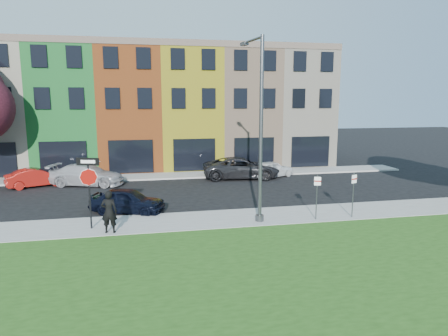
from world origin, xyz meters
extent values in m
plane|color=black|center=(0.00, 0.00, 0.00)|extent=(120.00, 120.00, 0.00)
cube|color=gray|center=(2.00, 3.00, 0.06)|extent=(40.00, 3.00, 0.12)
cube|color=gray|center=(-3.00, 15.00, 0.06)|extent=(40.00, 2.40, 0.12)
cube|color=beige|center=(-15.00, 21.20, 5.00)|extent=(5.00, 10.00, 10.00)
cube|color=green|center=(-10.00, 21.20, 5.00)|extent=(5.00, 10.00, 10.00)
cube|color=#A94C1C|center=(-5.00, 21.20, 5.00)|extent=(5.00, 10.00, 10.00)
cube|color=gold|center=(0.00, 21.20, 5.00)|extent=(5.00, 10.00, 10.00)
cube|color=tan|center=(5.00, 21.20, 5.00)|extent=(5.00, 10.00, 10.00)
cube|color=#B8AF9C|center=(10.00, 21.20, 5.00)|extent=(5.00, 10.00, 10.00)
cube|color=black|center=(-2.50, 16.14, 1.50)|extent=(30.00, 0.12, 2.60)
cylinder|color=black|center=(-6.46, 2.67, 1.71)|extent=(0.08, 0.08, 3.18)
cylinder|color=white|center=(-6.46, 2.65, 2.51)|extent=(0.76, 0.26, 0.79)
cylinder|color=maroon|center=(-6.46, 2.63, 2.51)|extent=(0.72, 0.24, 0.75)
cube|color=black|center=(-6.46, 2.65, 3.21)|extent=(1.01, 0.35, 0.34)
cube|color=white|center=(-6.46, 2.62, 3.21)|extent=(0.64, 0.22, 0.14)
imported|color=black|center=(-5.58, 1.90, 1.07)|extent=(0.82, 0.65, 1.90)
imported|color=black|center=(-4.94, 5.32, 0.67)|extent=(4.31, 5.02, 1.34)
imported|color=maroon|center=(-11.29, 13.15, 0.64)|extent=(4.22, 4.89, 1.28)
imported|color=#A1A1A6|center=(-7.95, 12.94, 0.74)|extent=(4.90, 6.27, 1.49)
imported|color=black|center=(3.20, 13.26, 0.80)|extent=(3.94, 6.36, 1.60)
imported|color=white|center=(5.54, 13.17, 0.64)|extent=(4.37, 4.92, 1.29)
cylinder|color=#46484B|center=(1.39, 2.23, 4.46)|extent=(0.18, 0.18, 8.68)
cylinder|color=#46484B|center=(1.39, 2.23, 0.27)|extent=(0.40, 0.40, 0.30)
cylinder|color=#46484B|center=(1.24, 3.22, 8.70)|extent=(0.41, 2.00, 0.12)
cube|color=#46484B|center=(1.08, 4.31, 8.65)|extent=(0.33, 0.58, 0.16)
cylinder|color=#46484B|center=(4.18, 1.95, 1.23)|extent=(0.05, 0.05, 2.23)
cube|color=white|center=(4.18, 1.92, 2.04)|extent=(0.31, 0.11, 0.42)
cube|color=maroon|center=(4.18, 1.90, 2.04)|extent=(0.31, 0.10, 0.06)
cylinder|color=#46484B|center=(6.10, 1.93, 1.25)|extent=(0.05, 0.05, 2.26)
cube|color=white|center=(6.10, 1.90, 2.07)|extent=(0.31, 0.12, 0.42)
cube|color=maroon|center=(6.10, 1.88, 2.07)|extent=(0.31, 0.11, 0.06)
camera|label=1|loc=(-3.98, -15.65, 5.94)|focal=32.00mm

